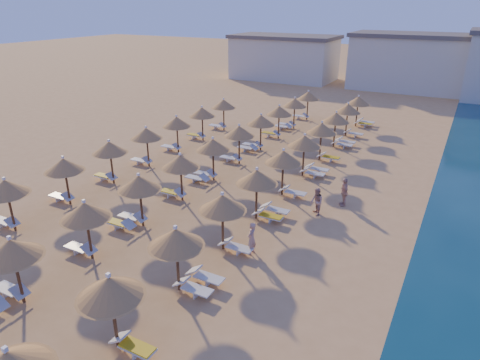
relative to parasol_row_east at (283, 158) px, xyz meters
The scene contains 9 objects.
ground 6.68m from the parasol_row_east, 107.67° to the right, with size 220.00×220.00×0.00m, color tan.
hotel_blocks 39.32m from the parasol_row_east, 88.21° to the left, with size 48.08×10.46×8.10m.
parasol_row_east is the anchor object (origin of this frame).
parasol_row_west 4.95m from the parasol_row_east, behind, with size 2.30×38.21×3.00m.
parasol_row_inland 10.45m from the parasol_row_east, behind, with size 2.30×23.84×3.00m.
loungers 4.45m from the parasol_row_east, behind, with size 13.54×37.38×0.66m.
beachgoer_c 4.07m from the parasol_row_east, ahead, with size 1.00×0.42×1.71m, color tan.
beachgoer_b 3.56m from the parasol_row_east, 30.15° to the right, with size 0.77×0.60×1.59m, color tan.
beachgoer_a 7.20m from the parasol_row_east, 78.68° to the right, with size 0.59×0.38×1.61m, color tan.
Camera 1 is at (11.04, -16.50, 11.01)m, focal length 32.00 mm.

